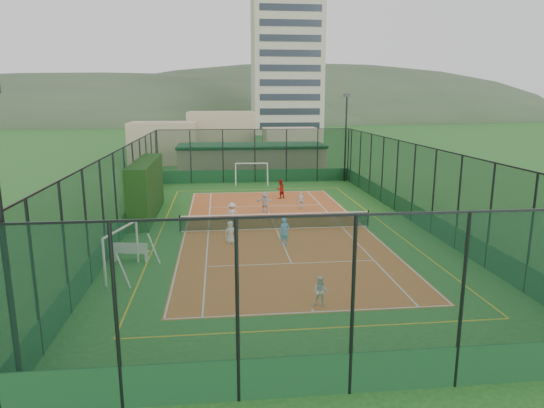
# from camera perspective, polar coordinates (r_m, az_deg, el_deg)

# --- Properties ---
(ground) EXTENTS (300.00, 300.00, 0.00)m
(ground) POSITION_cam_1_polar(r_m,az_deg,el_deg) (29.71, 0.47, -2.95)
(ground) COLOR #1E5821
(ground) RESTS_ON ground
(court_slab) EXTENTS (11.17, 23.97, 0.01)m
(court_slab) POSITION_cam_1_polar(r_m,az_deg,el_deg) (29.71, 0.47, -2.94)
(court_slab) COLOR #CB652D
(court_slab) RESTS_ON ground
(tennis_net) EXTENTS (11.67, 0.12, 1.06)m
(tennis_net) POSITION_cam_1_polar(r_m,az_deg,el_deg) (29.58, 0.48, -1.96)
(tennis_net) COLOR black
(tennis_net) RESTS_ON ground
(perimeter_fence) EXTENTS (18.12, 34.12, 5.00)m
(perimeter_fence) POSITION_cam_1_polar(r_m,az_deg,el_deg) (29.15, 0.48, 1.79)
(perimeter_fence) COLOR #10301F
(perimeter_fence) RESTS_ON ground
(floodlight_sw) EXTENTS (0.60, 0.26, 8.25)m
(floodlight_sw) POSITION_cam_1_polar(r_m,az_deg,el_deg) (13.48, -28.90, -5.27)
(floodlight_sw) COLOR black
(floodlight_sw) RESTS_ON ground
(floodlight_ne) EXTENTS (0.60, 0.26, 8.25)m
(floodlight_ne) POSITION_cam_1_polar(r_m,az_deg,el_deg) (46.77, 8.66, 7.66)
(floodlight_ne) COLOR black
(floodlight_ne) RESTS_ON ground
(clubhouse) EXTENTS (15.20, 7.20, 3.15)m
(clubhouse) POSITION_cam_1_polar(r_m,az_deg,el_deg) (50.96, -2.44, 5.29)
(clubhouse) COLOR tan
(clubhouse) RESTS_ON ground
(apartment_tower) EXTENTS (15.00, 12.00, 30.00)m
(apartment_tower) POSITION_cam_1_polar(r_m,az_deg,el_deg) (111.75, 1.72, 16.04)
(apartment_tower) COLOR beige
(apartment_tower) RESTS_ON ground
(distant_hills) EXTENTS (200.00, 60.00, 24.00)m
(distant_hills) POSITION_cam_1_polar(r_m,az_deg,el_deg) (178.66, -5.26, 9.80)
(distant_hills) COLOR #384C33
(distant_hills) RESTS_ON ground
(hedge_left) EXTENTS (1.30, 8.64, 3.78)m
(hedge_left) POSITION_cam_1_polar(r_m,az_deg,el_deg) (33.67, -14.59, 1.77)
(hedge_left) COLOR black
(hedge_left) RESTS_ON ground
(white_bench) EXTENTS (1.84, 0.81, 1.00)m
(white_bench) POSITION_cam_1_polar(r_m,az_deg,el_deg) (24.86, -16.30, -5.34)
(white_bench) COLOR white
(white_bench) RESTS_ON ground
(futsal_goal_near) EXTENTS (3.40, 1.82, 2.10)m
(futsal_goal_near) POSITION_cam_1_polar(r_m,az_deg,el_deg) (23.05, -17.25, -5.36)
(futsal_goal_near) COLOR white
(futsal_goal_near) RESTS_ON ground
(futsal_goal_far) EXTENTS (3.08, 1.06, 1.96)m
(futsal_goal_far) POSITION_cam_1_polar(r_m,az_deg,el_deg) (44.97, -2.42, 3.57)
(futsal_goal_far) COLOR white
(futsal_goal_far) RESTS_ON ground
(child_near_left) EXTENTS (0.69, 0.54, 1.25)m
(child_near_left) POSITION_cam_1_polar(r_m,az_deg,el_deg) (26.72, -4.92, -3.35)
(child_near_left) COLOR white
(child_near_left) RESTS_ON court_slab
(child_near_mid) EXTENTS (0.62, 0.47, 1.53)m
(child_near_mid) POSITION_cam_1_polar(r_m,az_deg,el_deg) (26.29, 1.48, -3.25)
(child_near_mid) COLOR #54ADEF
(child_near_mid) RESTS_ON court_slab
(child_near_right) EXTENTS (0.71, 0.64, 1.21)m
(child_near_right) POSITION_cam_1_polar(r_m,az_deg,el_deg) (18.90, 5.75, -10.21)
(child_near_right) COLOR white
(child_near_right) RESTS_ON court_slab
(child_far_left) EXTENTS (1.00, 0.67, 1.44)m
(child_far_left) POSITION_cam_1_polar(r_m,az_deg,el_deg) (30.51, -4.73, -1.17)
(child_far_left) COLOR silver
(child_far_left) RESTS_ON court_slab
(child_far_right) EXTENTS (0.78, 0.47, 1.24)m
(child_far_right) POSITION_cam_1_polar(r_m,az_deg,el_deg) (34.97, 3.45, 0.43)
(child_far_right) COLOR white
(child_far_right) RESTS_ON court_slab
(child_far_back) EXTENTS (1.37, 0.62, 1.43)m
(child_far_back) POSITION_cam_1_polar(r_m,az_deg,el_deg) (33.95, -0.84, 0.25)
(child_far_back) COLOR silver
(child_far_back) RESTS_ON court_slab
(coach) EXTENTS (0.94, 0.89, 1.52)m
(coach) POSITION_cam_1_polar(r_m,az_deg,el_deg) (38.53, 0.98, 1.78)
(coach) COLOR #AC1812
(coach) RESTS_ON court_slab
(tennis_balls) EXTENTS (6.33, 1.64, 0.07)m
(tennis_balls) POSITION_cam_1_polar(r_m,az_deg,el_deg) (30.76, -0.80, -2.34)
(tennis_balls) COLOR #CCE033
(tennis_balls) RESTS_ON court_slab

